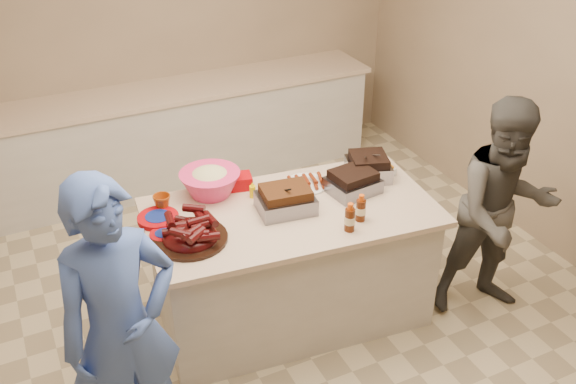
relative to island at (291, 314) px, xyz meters
name	(u,v)px	position (x,y,z in m)	size (l,w,h in m)	color
room	(285,320)	(-0.07, -0.04, 0.00)	(4.50, 5.00, 2.70)	tan
back_counter	(181,134)	(-0.07, 2.16, 0.45)	(3.60, 0.64, 0.90)	beige
island	(291,314)	(0.00, 0.00, 0.00)	(1.79, 0.94, 0.85)	beige
rib_platter	(191,240)	(-0.67, -0.04, 0.85)	(0.43, 0.43, 0.17)	#440809
pulled_pork_tray	(286,210)	(-0.04, 0.01, 0.85)	(0.34, 0.26, 0.10)	#47230F
brisket_tray	(352,191)	(0.45, 0.03, 0.85)	(0.31, 0.26, 0.09)	black
roasting_pan	(368,177)	(0.65, 0.15, 0.85)	(0.28, 0.28, 0.11)	gray
coleslaw_bowl	(211,194)	(-0.39, 0.40, 0.85)	(0.39, 0.39, 0.27)	#E22D68
sausage_plate	(306,185)	(0.22, 0.23, 0.85)	(0.29, 0.29, 0.05)	silver
mac_cheese_dish	(372,173)	(0.70, 0.18, 0.85)	(0.27, 0.19, 0.07)	#D17806
bbq_bottle_a	(349,230)	(0.21, -0.35, 0.85)	(0.06, 0.06, 0.18)	#461A07
bbq_bottle_b	(360,220)	(0.32, -0.29, 0.85)	(0.06, 0.06, 0.18)	#461A07
mustard_bottle	(253,197)	(-0.16, 0.24, 0.85)	(0.04, 0.04, 0.11)	#EFCD00
sauce_bowl	(285,200)	(0.01, 0.12, 0.85)	(0.15, 0.05, 0.15)	silver
plate_stack_large	(158,220)	(-0.78, 0.24, 0.85)	(0.25, 0.25, 0.03)	#9B0309
plate_stack_small	(164,236)	(-0.80, 0.06, 0.85)	(0.16, 0.16, 0.02)	#9B0309
plastic_cup	(163,209)	(-0.72, 0.35, 0.85)	(0.11, 0.10, 0.11)	#963C0B
basket_stack	(238,187)	(-0.20, 0.40, 0.85)	(0.18, 0.13, 0.09)	#9B0309
guest_gray	(484,303)	(1.27, -0.49, 0.00)	(0.74, 1.53, 0.58)	#4B4944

